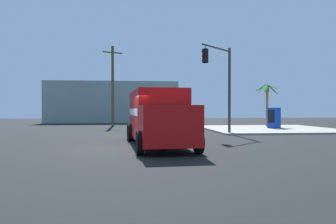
{
  "coord_description": "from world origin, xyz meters",
  "views": [
    {
      "loc": [
        0.58,
        -15.63,
        1.91
      ],
      "look_at": [
        2.4,
        1.38,
        1.73
      ],
      "focal_mm": 35.22,
      "sensor_mm": 36.0,
      "label": 1
    }
  ],
  "objects_px": {
    "palm_tree_far": "(267,97)",
    "utility_pole": "(113,85)",
    "delivery_truck": "(157,116)",
    "traffic_light_primary": "(222,77)",
    "vending_machine_red": "(274,118)"
  },
  "relations": [
    {
      "from": "traffic_light_primary",
      "to": "palm_tree_far",
      "type": "relative_size",
      "value": 1.48
    },
    {
      "from": "vending_machine_red",
      "to": "utility_pole",
      "type": "height_order",
      "value": "utility_pole"
    },
    {
      "from": "vending_machine_red",
      "to": "palm_tree_far",
      "type": "height_order",
      "value": "palm_tree_far"
    },
    {
      "from": "delivery_truck",
      "to": "traffic_light_primary",
      "type": "relative_size",
      "value": 1.38
    },
    {
      "from": "delivery_truck",
      "to": "vending_machine_red",
      "type": "relative_size",
      "value": 4.66
    },
    {
      "from": "vending_machine_red",
      "to": "traffic_light_primary",
      "type": "bearing_deg",
      "value": -139.57
    },
    {
      "from": "palm_tree_far",
      "to": "utility_pole",
      "type": "bearing_deg",
      "value": 164.29
    },
    {
      "from": "traffic_light_primary",
      "to": "vending_machine_red",
      "type": "distance_m",
      "value": 8.85
    },
    {
      "from": "utility_pole",
      "to": "palm_tree_far",
      "type": "bearing_deg",
      "value": -15.71
    },
    {
      "from": "palm_tree_far",
      "to": "utility_pole",
      "type": "relative_size",
      "value": 0.49
    },
    {
      "from": "delivery_truck",
      "to": "palm_tree_far",
      "type": "bearing_deg",
      "value": 50.0
    },
    {
      "from": "traffic_light_primary",
      "to": "utility_pole",
      "type": "xyz_separation_m",
      "value": [
        -8.5,
        12.66,
        0.24
      ]
    },
    {
      "from": "utility_pole",
      "to": "traffic_light_primary",
      "type": "bearing_deg",
      "value": -56.11
    },
    {
      "from": "traffic_light_primary",
      "to": "palm_tree_far",
      "type": "distance_m",
      "value": 10.87
    },
    {
      "from": "delivery_truck",
      "to": "palm_tree_far",
      "type": "distance_m",
      "value": 18.68
    }
  ]
}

